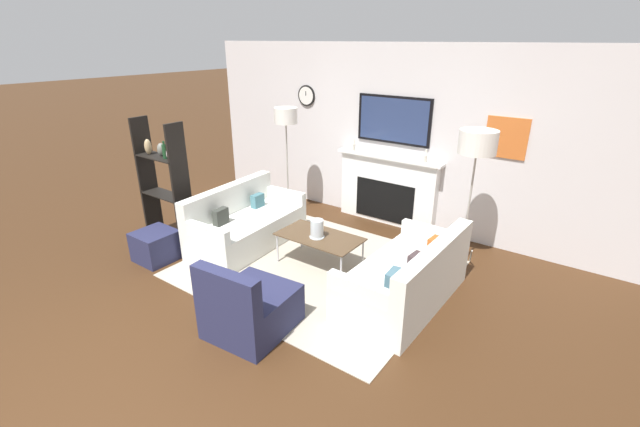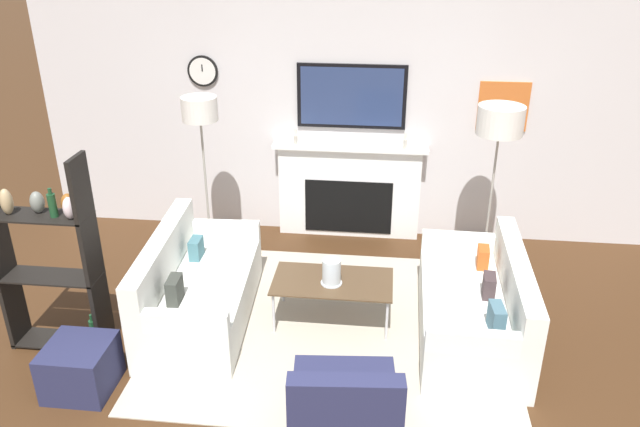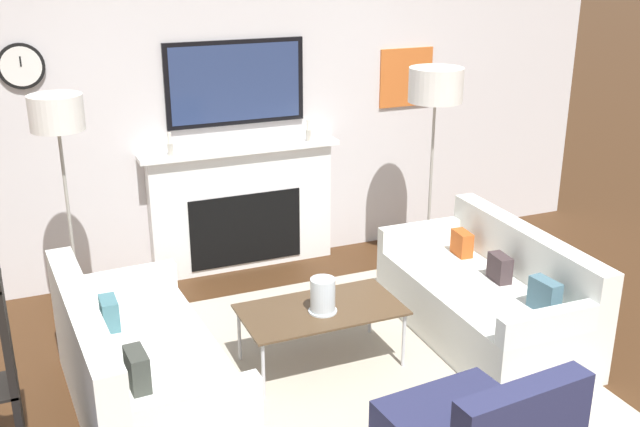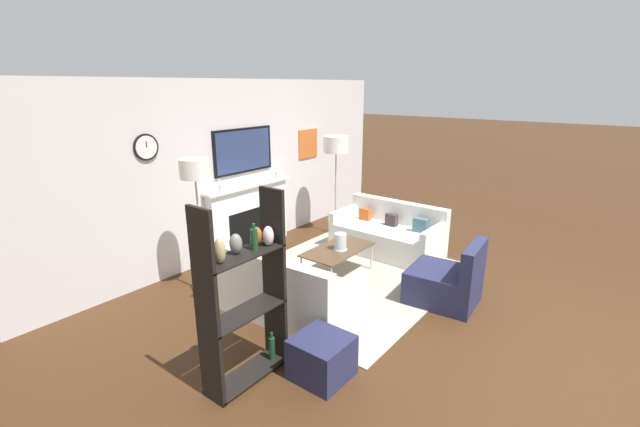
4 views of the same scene
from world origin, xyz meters
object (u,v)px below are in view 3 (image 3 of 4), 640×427
object	(u,v)px
coffee_table	(321,312)
floor_lamp_right	(436,87)
couch_right	(488,300)
floor_lamp_left	(57,118)
couch_left	(139,372)
hurricane_candle	(323,297)

from	to	relation	value
coffee_table	floor_lamp_right	xyz separation A→B (m)	(1.49, 1.11, 1.21)
couch_right	floor_lamp_left	size ratio (longest dim) A/B	0.98
couch_left	floor_lamp_right	distance (m)	3.25
coffee_table	couch_right	bearing A→B (deg)	-4.58
floor_lamp_right	couch_left	bearing A→B (deg)	-155.87
couch_right	coffee_table	size ratio (longest dim) A/B	1.61
coffee_table	floor_lamp_right	world-z (taller)	floor_lamp_right
couch_right	hurricane_candle	bearing A→B (deg)	177.50
couch_right	hurricane_candle	distance (m)	1.30
coffee_table	floor_lamp_left	xyz separation A→B (m)	(-1.45, 1.11, 1.21)
floor_lamp_right	coffee_table	bearing A→B (deg)	-143.13
couch_right	coffee_table	bearing A→B (deg)	175.42
couch_right	floor_lamp_right	xyz separation A→B (m)	(0.22, 1.22, 1.32)
couch_left	coffee_table	xyz separation A→B (m)	(1.23, 0.10, 0.11)
floor_lamp_right	hurricane_candle	bearing A→B (deg)	-142.13
couch_right	hurricane_candle	xyz separation A→B (m)	(-1.27, 0.06, 0.24)
couch_left	hurricane_candle	world-z (taller)	couch_left
coffee_table	floor_lamp_left	world-z (taller)	floor_lamp_left
floor_lamp_left	coffee_table	bearing A→B (deg)	-37.56
couch_right	coffee_table	distance (m)	1.27
couch_left	hurricane_candle	xyz separation A→B (m)	(1.22, 0.06, 0.24)
coffee_table	floor_lamp_left	bearing A→B (deg)	142.44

